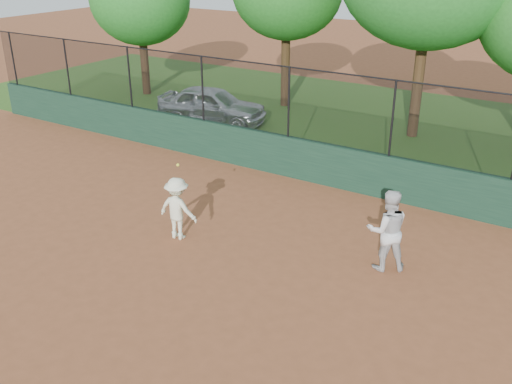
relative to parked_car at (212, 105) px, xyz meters
The scene contains 8 objects.
ground 10.60m from the parked_car, 59.03° to the right, with size 80.00×80.00×0.00m, color brown.
back_wall 6.25m from the parked_car, 29.42° to the right, with size 26.00×0.20×1.20m, color #1A3B28.
grass_strip 6.22m from the parked_car, 28.28° to the left, with size 36.00×12.00×0.01m, color #2A5119.
parked_car is the anchor object (origin of this frame).
player_second 11.24m from the parked_car, 35.22° to the right, with size 0.86×0.67×1.78m, color silver.
player_main 9.03m from the parked_car, 58.86° to the right, with size 1.00×0.65×2.01m.
fence_assembly 6.41m from the parked_car, 29.55° to the right, with size 26.00×0.06×2.00m.
tree_0 6.48m from the parked_car, 157.96° to the left, with size 4.41×4.01×5.95m.
Camera 1 is at (6.95, -7.64, 6.35)m, focal length 40.00 mm.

